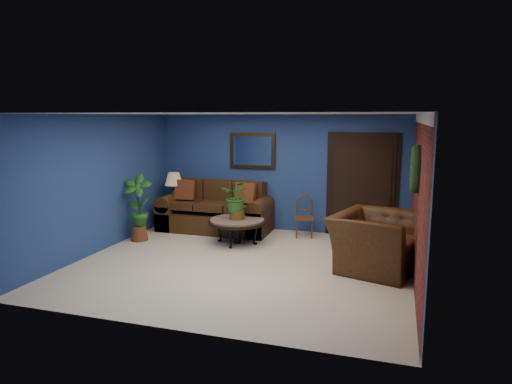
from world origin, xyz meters
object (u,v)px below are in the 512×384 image
(sofa, at_px, (217,214))
(side_chair, at_px, (304,213))
(end_table, at_px, (175,209))
(table_lamp, at_px, (174,184))
(coffee_table, at_px, (237,222))
(armchair, at_px, (376,242))

(sofa, height_order, side_chair, sofa)
(end_table, bearing_deg, side_chair, 1.20)
(table_lamp, relative_size, side_chair, 0.77)
(coffee_table, height_order, side_chair, side_chair)
(sofa, bearing_deg, table_lamp, -177.68)
(sofa, distance_m, side_chair, 1.94)
(sofa, xyz_separation_m, end_table, (-1.00, -0.04, 0.06))
(table_lamp, height_order, side_chair, table_lamp)
(sofa, relative_size, side_chair, 2.82)
(side_chair, height_order, armchair, armchair)
(end_table, height_order, armchair, armchair)
(table_lamp, height_order, armchair, table_lamp)
(end_table, relative_size, side_chair, 0.70)
(sofa, distance_m, armchair, 3.83)
(sofa, relative_size, armchair, 1.71)
(end_table, distance_m, table_lamp, 0.56)
(end_table, bearing_deg, table_lamp, 153.43)
(sofa, distance_m, end_table, 1.00)
(armchair, bearing_deg, coffee_table, 90.51)
(coffee_table, relative_size, armchair, 0.80)
(sofa, height_order, coffee_table, sofa)
(side_chair, bearing_deg, table_lamp, 169.39)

